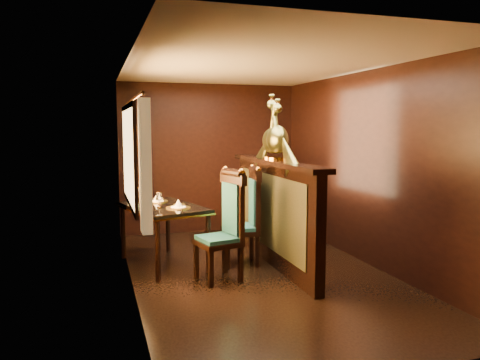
{
  "coord_description": "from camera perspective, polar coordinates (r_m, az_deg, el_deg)",
  "views": [
    {
      "loc": [
        -1.87,
        -5.23,
        1.78
      ],
      "look_at": [
        -0.1,
        0.43,
        1.11
      ],
      "focal_mm": 35.0,
      "sensor_mm": 36.0,
      "label": 1
    }
  ],
  "objects": [
    {
      "name": "partition",
      "position": [
        6.04,
        4.18,
        -3.7
      ],
      "size": [
        0.26,
        2.7,
        1.36
      ],
      "color": "black",
      "rests_on": "ground"
    },
    {
      "name": "ground",
      "position": [
        5.83,
        2.24,
        -11.29
      ],
      "size": [
        5.0,
        5.0,
        0.0
      ],
      "primitive_type": "plane",
      "color": "black",
      "rests_on": "ground"
    },
    {
      "name": "chair_left",
      "position": [
        5.48,
        -1.57,
        -5.05
      ],
      "size": [
        0.57,
        0.58,
        1.31
      ],
      "rotation": [
        0.0,
        0.0,
        0.22
      ],
      "color": "black",
      "rests_on": "ground"
    },
    {
      "name": "room_shell",
      "position": [
        5.54,
        1.41,
        4.44
      ],
      "size": [
        3.04,
        5.04,
        2.52
      ],
      "color": "black",
      "rests_on": "ground"
    },
    {
      "name": "chair_right",
      "position": [
        6.08,
        1.12,
        -4.03
      ],
      "size": [
        0.52,
        0.54,
        1.29
      ],
      "rotation": [
        0.0,
        0.0,
        -0.13
      ],
      "color": "black",
      "rests_on": "ground"
    },
    {
      "name": "peacock_right",
      "position": [
        6.04,
        3.93,
        6.13
      ],
      "size": [
        0.24,
        0.64,
        0.77
      ],
      "primitive_type": null,
      "color": "#1B5230",
      "rests_on": "partition"
    },
    {
      "name": "peacock_left",
      "position": [
        5.88,
        4.58,
        6.46
      ],
      "size": [
        0.26,
        0.7,
        0.84
      ],
      "primitive_type": null,
      "color": "#1B5230",
      "rests_on": "partition"
    },
    {
      "name": "dining_table",
      "position": [
        6.09,
        -9.42,
        -3.73
      ],
      "size": [
        1.13,
        1.49,
        0.98
      ],
      "rotation": [
        0.0,
        0.0,
        0.27
      ],
      "color": "black",
      "rests_on": "ground"
    }
  ]
}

